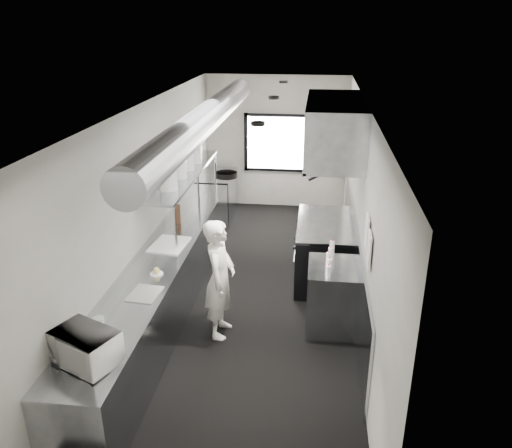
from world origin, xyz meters
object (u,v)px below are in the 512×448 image
(deli_tub_a, at_px, (98,322))
(plate_stack_b, at_px, (180,169))
(bottle_station, at_px, (332,297))
(squeeze_bottle_c, at_px, (328,259))
(squeeze_bottle_d, at_px, (330,254))
(microwave, at_px, (85,347))
(knife_block, at_px, (177,214))
(squeeze_bottle_b, at_px, (329,265))
(plate_stack_c, at_px, (187,159))
(range, at_px, (323,250))
(prep_counter, at_px, (166,280))
(line_cook, at_px, (220,279))
(far_work_table, at_px, (217,195))
(cutting_board, at_px, (169,244))
(deli_tub_b, at_px, (90,335))
(pass_shelf, at_px, (186,175))
(small_plate, at_px, (157,274))
(plate_stack_d, at_px, (195,152))
(squeeze_bottle_e, at_px, (332,248))
(plate_stack_a, at_px, (168,179))
(squeeze_bottle_a, at_px, (328,272))
(exhaust_hood, at_px, (334,129))

(deli_tub_a, relative_size, plate_stack_b, 0.45)
(bottle_station, distance_m, deli_tub_a, 3.00)
(squeeze_bottle_c, bearing_deg, squeeze_bottle_d, 78.33)
(microwave, distance_m, deli_tub_a, 0.61)
(deli_tub_a, distance_m, knife_block, 2.95)
(deli_tub_a, height_order, squeeze_bottle_c, squeeze_bottle_c)
(knife_block, xyz_separation_m, squeeze_bottle_b, (2.34, -1.44, -0.03))
(plate_stack_c, bearing_deg, range, -12.26)
(prep_counter, relative_size, squeeze_bottle_b, 33.77)
(line_cook, relative_size, squeeze_bottle_b, 8.95)
(far_work_table, height_order, cutting_board, cutting_board)
(microwave, distance_m, deli_tub_b, 0.37)
(cutting_board, bearing_deg, plate_stack_c, 93.14)
(pass_shelf, relative_size, range, 1.88)
(small_plate, xyz_separation_m, cutting_board, (-0.09, 0.87, 0.00))
(plate_stack_c, distance_m, plate_stack_d, 0.44)
(range, relative_size, knife_block, 6.55)
(knife_block, relative_size, plate_stack_b, 0.85)
(squeeze_bottle_c, relative_size, squeeze_bottle_d, 0.95)
(prep_counter, height_order, plate_stack_d, plate_stack_d)
(deli_tub_b, relative_size, squeeze_bottle_b, 0.86)
(squeeze_bottle_e, bearing_deg, squeeze_bottle_d, -97.75)
(range, relative_size, cutting_board, 2.66)
(knife_block, bearing_deg, plate_stack_c, 71.17)
(pass_shelf, height_order, deli_tub_b, pass_shelf)
(small_plate, xyz_separation_m, squeeze_bottle_c, (2.12, 0.52, 0.08))
(far_work_table, bearing_deg, plate_stack_a, -91.42)
(pass_shelf, xyz_separation_m, range, (2.23, -0.30, -1.07))
(deli_tub_a, xyz_separation_m, deli_tub_b, (0.02, -0.24, 0.01))
(plate_stack_a, bearing_deg, squeeze_bottle_c, -19.19)
(squeeze_bottle_a, height_order, squeeze_bottle_b, squeeze_bottle_b)
(microwave, xyz_separation_m, cutting_board, (0.03, 2.63, -0.15))
(plate_stack_d, bearing_deg, far_work_table, 88.72)
(deli_tub_a, relative_size, plate_stack_d, 0.35)
(plate_stack_a, xyz_separation_m, plate_stack_c, (0.01, 1.05, 0.01))
(pass_shelf, relative_size, squeeze_bottle_c, 17.56)
(knife_block, relative_size, squeeze_bottle_d, 1.36)
(prep_counter, height_order, far_work_table, same)
(small_plate, bearing_deg, plate_stack_d, 92.87)
(plate_stack_a, height_order, squeeze_bottle_a, plate_stack_a)
(bottle_station, relative_size, knife_block, 3.68)
(prep_counter, relative_size, plate_stack_d, 16.16)
(bottle_station, relative_size, microwave, 1.66)
(squeeze_bottle_c, bearing_deg, plate_stack_c, 141.11)
(deli_tub_b, height_order, squeeze_bottle_c, squeeze_bottle_c)
(prep_counter, height_order, plate_stack_c, plate_stack_c)
(pass_shelf, bearing_deg, prep_counter, -88.44)
(exhaust_hood, bearing_deg, deli_tub_b, -125.60)
(plate_stack_b, bearing_deg, squeeze_bottle_a, -37.45)
(exhaust_hood, relative_size, cutting_board, 3.65)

